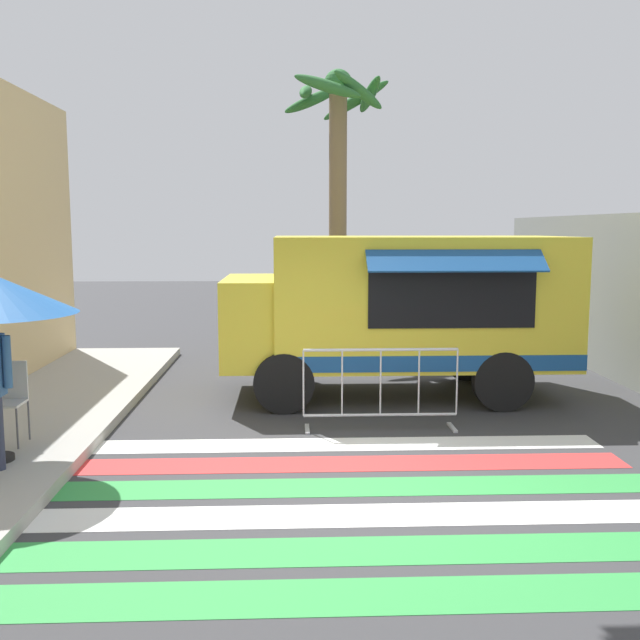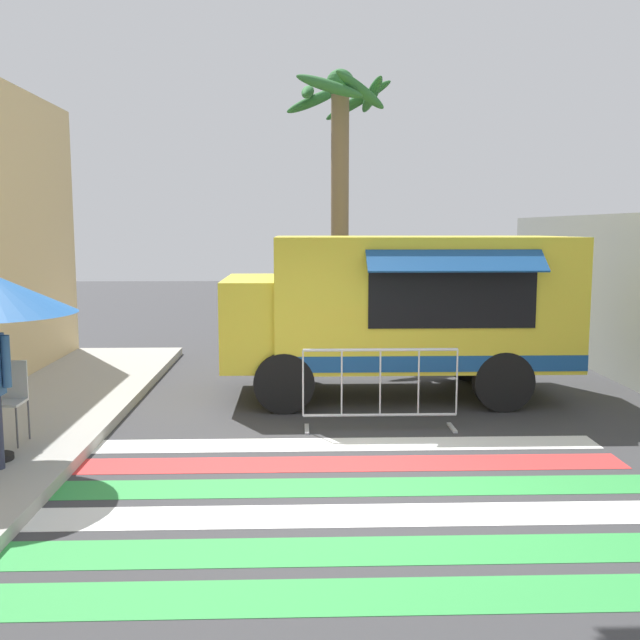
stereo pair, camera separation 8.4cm
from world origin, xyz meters
TOP-DOWN VIEW (x-y plane):
  - ground_plane at (0.00, 0.00)m, footprint 60.00×60.00m
  - crosswalk_painted at (0.00, -0.63)m, footprint 6.40×4.36m
  - food_truck at (0.92, 3.98)m, footprint 5.52×2.84m
  - traffic_signal_pole at (2.96, 0.64)m, footprint 4.92×0.29m
  - folding_chair at (-4.19, 1.06)m, footprint 0.40×0.40m
  - barricade_front at (0.47, 1.94)m, footprint 2.14×0.44m
  - palm_tree at (0.27, 7.94)m, footprint 2.45×2.34m

SIDE VIEW (x-z plane):
  - ground_plane at x=0.00m, z-range 0.00..0.00m
  - crosswalk_painted at x=0.00m, z-range 0.00..0.01m
  - barricade_front at x=0.47m, z-range 0.00..1.13m
  - folding_chair at x=-4.19m, z-range 0.25..1.25m
  - food_truck at x=0.92m, z-range 0.20..2.82m
  - palm_tree at x=0.27m, z-range 1.10..7.18m
  - traffic_signal_pole at x=2.96m, z-range 1.24..7.92m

